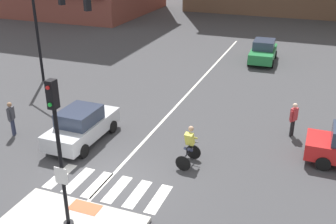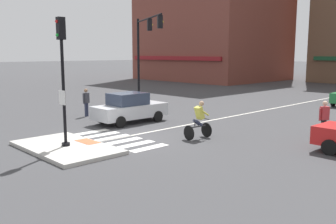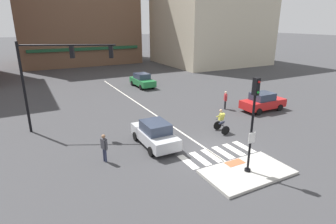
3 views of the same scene
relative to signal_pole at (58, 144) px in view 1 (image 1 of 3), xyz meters
name	(u,v)px [view 1 (image 1 of 3)]	position (x,y,z in m)	size (l,w,h in m)	color
ground_plane	(111,182)	(0.00, 2.86, -3.13)	(300.00, 300.00, 0.00)	#3D3D3F
tactile_pad_front	(85,207)	(0.00, 0.99, -2.98)	(1.10, 0.60, 0.01)	#DB5B38
signal_pole	(58,144)	(0.00, 0.00, 0.00)	(0.44, 0.38, 4.96)	black
crosswalk_stripe_a	(60,176)	(-2.11, 2.54, -3.13)	(0.44, 1.80, 0.01)	silver
crosswalk_stripe_b	(78,180)	(-1.26, 2.54, -3.13)	(0.44, 1.80, 0.01)	silver
crosswalk_stripe_c	(97,185)	(-0.42, 2.54, -3.13)	(0.44, 1.80, 0.01)	silver
crosswalk_stripe_d	(117,189)	(0.42, 2.54, -3.13)	(0.44, 1.80, 0.01)	silver
crosswalk_stripe_e	(138,194)	(1.26, 2.54, -3.13)	(0.44, 1.80, 0.01)	silver
crosswalk_stripe_f	(159,199)	(2.11, 2.54, -3.13)	(0.44, 1.80, 0.01)	silver
lane_centre_line	(188,94)	(-0.20, 12.86, -3.13)	(0.14, 28.00, 0.01)	silver
traffic_light_mast	(51,15)	(-7.88, 10.78, 1.39)	(5.90, 3.02, 6.38)	black
car_silver_westbound_near	(82,125)	(-2.82, 5.39, -2.32)	(1.88, 4.12, 1.64)	silver
car_green_eastbound_distant	(263,51)	(2.97, 21.16, -2.32)	(1.96, 4.16, 1.64)	#237A3D
cyclist	(189,145)	(2.37, 5.23, -2.26)	(0.77, 1.15, 1.68)	black
pedestrian_at_curb_left	(11,116)	(-6.25, 4.79, -2.15)	(0.32, 0.53, 1.67)	#2D334C
pedestrian_waiting_far_side	(294,117)	(6.12, 9.39, -2.15)	(0.35, 0.51, 1.67)	black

